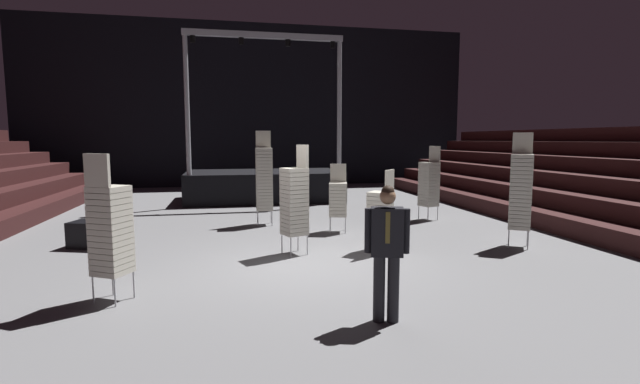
# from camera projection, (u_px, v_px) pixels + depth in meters

# --- Properties ---
(ground_plane) EXTENTS (22.00, 30.00, 0.10)m
(ground_plane) POSITION_uv_depth(u_px,v_px,m) (303.00, 266.00, 8.60)
(ground_plane) COLOR slate
(arena_end_wall) EXTENTS (22.00, 0.30, 8.00)m
(arena_end_wall) POSITION_uv_depth(u_px,v_px,m) (254.00, 106.00, 22.74)
(arena_end_wall) COLOR black
(arena_end_wall) RESTS_ON ground_plane
(stage_riser) EXTENTS (5.80, 3.29, 5.97)m
(stage_riser) POSITION_uv_depth(u_px,v_px,m) (264.00, 183.00, 17.55)
(stage_riser) COLOR black
(stage_riser) RESTS_ON ground_plane
(man_with_tie) EXTENTS (0.57, 0.33, 1.76)m
(man_with_tie) POSITION_uv_depth(u_px,v_px,m) (387.00, 245.00, 5.74)
(man_with_tie) COLOR black
(man_with_tie) RESTS_ON ground_plane
(chair_stack_front_left) EXTENTS (0.54, 0.54, 1.71)m
(chair_stack_front_left) POSITION_uv_depth(u_px,v_px,m) (338.00, 198.00, 11.45)
(chair_stack_front_left) COLOR #B2B5BA
(chair_stack_front_left) RESTS_ON ground_plane
(chair_stack_front_right) EXTENTS (0.56, 0.56, 2.14)m
(chair_stack_front_right) POSITION_uv_depth(u_px,v_px,m) (429.00, 183.00, 13.16)
(chair_stack_front_right) COLOR #B2B5BA
(chair_stack_front_right) RESTS_ON ground_plane
(chair_stack_mid_left) EXTENTS (0.60, 0.60, 2.14)m
(chair_stack_mid_left) POSITION_uv_depth(u_px,v_px,m) (110.00, 228.00, 6.48)
(chair_stack_mid_left) COLOR #B2B5BA
(chair_stack_mid_left) RESTS_ON ground_plane
(chair_stack_mid_right) EXTENTS (0.57, 0.57, 2.22)m
(chair_stack_mid_right) POSITION_uv_depth(u_px,v_px,m) (295.00, 200.00, 9.18)
(chair_stack_mid_right) COLOR #B2B5BA
(chair_stack_mid_right) RESTS_ON ground_plane
(chair_stack_mid_centre) EXTENTS (0.45, 0.45, 2.56)m
(chair_stack_mid_centre) POSITION_uv_depth(u_px,v_px,m) (264.00, 178.00, 12.37)
(chair_stack_mid_centre) COLOR #B2B5BA
(chair_stack_mid_centre) RESTS_ON ground_plane
(chair_stack_rear_left) EXTENTS (0.61, 0.61, 2.48)m
(chair_stack_rear_left) POSITION_uv_depth(u_px,v_px,m) (521.00, 190.00, 9.78)
(chair_stack_rear_left) COLOR #B2B5BA
(chair_stack_rear_left) RESTS_ON ground_plane
(chair_stack_rear_right) EXTENTS (0.62, 0.62, 1.71)m
(chair_stack_rear_right) POSITION_uv_depth(u_px,v_px,m) (381.00, 210.00, 9.46)
(chair_stack_rear_right) COLOR #B2B5BA
(chair_stack_rear_right) RESTS_ON ground_plane
(equipment_road_case) EXTENTS (1.04, 0.86, 0.56)m
(equipment_road_case) POSITION_uv_depth(u_px,v_px,m) (93.00, 234.00, 9.89)
(equipment_road_case) COLOR black
(equipment_road_case) RESTS_ON ground_plane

